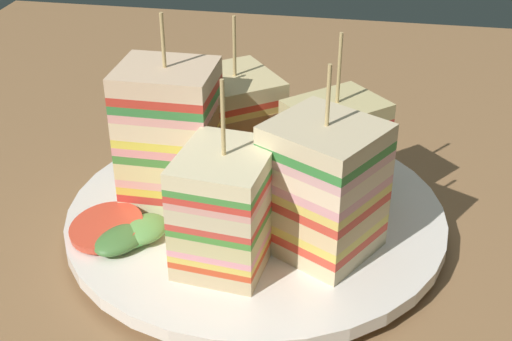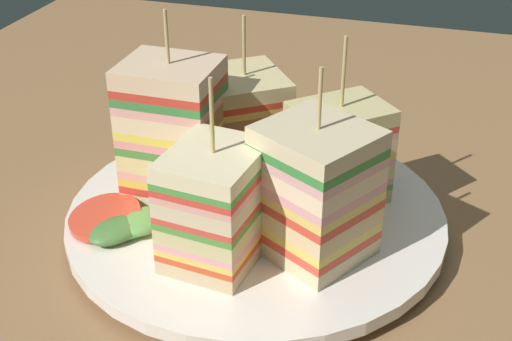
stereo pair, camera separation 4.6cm
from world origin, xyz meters
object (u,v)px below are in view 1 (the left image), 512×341
sandwich_wedge_1 (226,208)px  sandwich_wedge_4 (236,124)px  chip_pile (224,207)px  plate (256,217)px  sandwich_wedge_2 (323,188)px  sandwich_wedge_3 (334,149)px  sandwich_wedge_0 (170,138)px

sandwich_wedge_1 → sandwich_wedge_4: size_ratio=1.01×
sandwich_wedge_1 → chip_pile: sandwich_wedge_1 is taller
plate → chip_pile: (-1.59, 1.88, 1.60)cm
sandwich_wedge_2 → sandwich_wedge_3: (6.42, -0.14, -0.73)cm
sandwich_wedge_3 → sandwich_wedge_4: bearing=-58.7°
chip_pile → plate: bearing=-49.8°
plate → sandwich_wedge_0: size_ratio=1.92×
sandwich_wedge_4 → chip_pile: (-6.76, -0.54, -2.73)cm
sandwich_wedge_3 → sandwich_wedge_0: bearing=-25.9°
sandwich_wedge_2 → sandwich_wedge_3: 6.46cm
sandwich_wedge_0 → sandwich_wedge_4: (5.22, -3.30, -1.20)cm
sandwich_wedge_2 → sandwich_wedge_4: (8.50, 7.08, -0.48)cm
plate → sandwich_wedge_2: 7.48cm
sandwich_wedge_0 → sandwich_wedge_2: bearing=-17.3°
sandwich_wedge_0 → sandwich_wedge_2: size_ratio=1.10×
sandwich_wedge_1 → sandwich_wedge_4: (10.84, 1.64, 0.09)cm
sandwich_wedge_2 → chip_pile: 7.48cm
sandwich_wedge_2 → sandwich_wedge_4: 11.07cm
sandwich_wedge_3 → chip_pile: (-4.68, 6.68, -2.48)cm
sandwich_wedge_1 → chip_pile: (4.08, 1.10, -2.64)cm
sandwich_wedge_1 → plate: bearing=-1.2°
sandwich_wedge_0 → chip_pile: sandwich_wedge_0 is taller
sandwich_wedge_3 → sandwich_wedge_2: bearing=46.1°
sandwich_wedge_0 → sandwich_wedge_1: (-5.61, -4.94, -1.29)cm
sandwich_wedge_0 → sandwich_wedge_4: sandwich_wedge_0 is taller
sandwich_wedge_1 → sandwich_wedge_3: same height
chip_pile → sandwich_wedge_2: bearing=-104.9°
sandwich_wedge_1 → sandwich_wedge_0: bearing=47.9°
sandwich_wedge_2 → sandwich_wedge_3: bearing=-61.3°
sandwich_wedge_0 → sandwich_wedge_4: bearing=57.9°
sandwich_wedge_0 → sandwich_wedge_4: size_ratio=1.14×
sandwich_wedge_0 → chip_pile: size_ratio=1.92×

